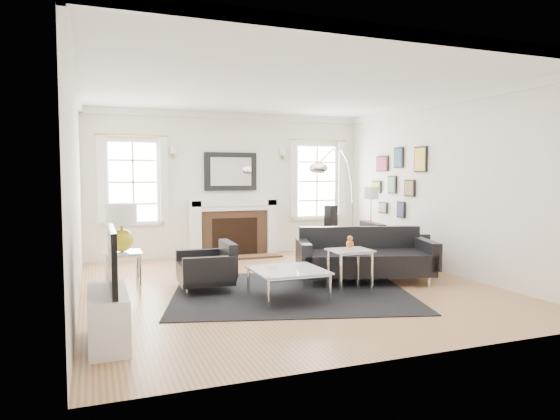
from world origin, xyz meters
name	(u,v)px	position (x,y,z in m)	size (l,w,h in m)	color
floor	(285,286)	(0.00, 0.00, 0.00)	(6.00, 6.00, 0.00)	olive
back_wall	(230,184)	(0.00, 3.00, 1.40)	(5.50, 0.04, 2.80)	white
front_wall	(414,196)	(0.00, -3.00, 1.40)	(5.50, 0.04, 2.80)	white
left_wall	(75,190)	(-2.75, 0.00, 1.40)	(0.04, 6.00, 2.80)	white
right_wall	(445,186)	(2.75, 0.00, 1.40)	(0.04, 6.00, 2.80)	white
ceiling	(286,87)	(0.00, 0.00, 2.80)	(5.50, 6.00, 0.02)	white
crown_molding	(286,92)	(0.00, 0.00, 2.74)	(5.50, 6.00, 0.12)	white
fireplace	(233,228)	(0.00, 2.79, 0.54)	(1.70, 0.69, 1.11)	white
mantel_mirror	(231,172)	(0.00, 2.95, 1.65)	(1.05, 0.07, 0.75)	black
window_left	(133,182)	(-1.85, 2.95, 1.46)	(1.24, 0.15, 1.62)	white
window_right	(316,181)	(1.85, 2.95, 1.46)	(1.24, 0.15, 1.62)	white
gallery_wall	(397,178)	(2.72, 1.30, 1.53)	(0.04, 1.73, 1.29)	black
tv_unit	(109,309)	(-2.44, -1.70, 0.33)	(0.35, 1.00, 1.09)	white
area_rug	(291,292)	(-0.08, -0.40, 0.01)	(3.12, 2.60, 0.01)	black
sofa	(364,257)	(1.22, -0.10, 0.35)	(2.16, 1.43, 0.65)	black
armchair_left	(209,268)	(-1.08, 0.10, 0.30)	(0.76, 0.84, 0.55)	black
armchair_right	(390,247)	(2.13, 0.61, 0.36)	(1.01, 1.10, 0.65)	black
coffee_table	(288,272)	(-0.26, -0.76, 0.36)	(0.88, 0.88, 0.39)	silver
side_table_left	(122,259)	(-2.20, 0.43, 0.44)	(0.50, 0.50, 0.55)	silver
nesting_table	(350,258)	(0.64, -0.73, 0.47)	(0.54, 0.45, 0.59)	silver
gourd_lamp	(121,224)	(-2.20, 0.43, 0.92)	(0.41, 0.41, 0.65)	#B4A216
orange_vase	(350,243)	(0.64, -0.73, 0.68)	(0.10, 0.10, 0.17)	#BC6518
arc_floor_lamp	(337,199)	(1.58, 1.46, 1.16)	(1.51, 1.40, 2.14)	white
stick_floor_lamp	(371,197)	(2.20, 1.34, 1.18)	(0.28, 0.28, 1.37)	#AE903C
speaker_tower	(331,230)	(1.93, 2.43, 0.48)	(0.19, 0.19, 0.97)	black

